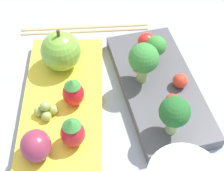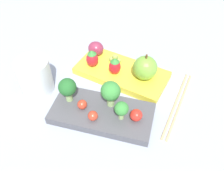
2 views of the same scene
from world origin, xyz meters
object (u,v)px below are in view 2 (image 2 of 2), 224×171
object	(u,v)px
bento_box_fruit	(120,72)
broccoli_floret_1	(121,109)
bento_box_savoury	(103,114)
chopsticks_pair	(178,104)
cherry_tomato_1	(136,115)
grape_cluster	(115,59)
broccoli_floret_0	(67,88)
drinking_cup	(35,76)
strawberry_0	(92,58)
strawberry_1	(115,66)
broccoli_floret_2	(111,92)
cherry_tomato_0	(93,116)
cherry_tomato_2	(82,104)
plum	(96,48)
apple	(145,68)

from	to	relation	value
bento_box_fruit	broccoli_floret_1	world-z (taller)	broccoli_floret_1
bento_box_savoury	chopsticks_pair	world-z (taller)	bento_box_savoury
cherry_tomato_1	grape_cluster	world-z (taller)	cherry_tomato_1
broccoli_floret_0	chopsticks_pair	bearing A→B (deg)	-160.17
bento_box_savoury	drinking_cup	distance (m)	0.18
broccoli_floret_1	bento_box_fruit	bearing A→B (deg)	-70.63
bento_box_savoury	grape_cluster	xyz separation A→B (m)	(0.03, -0.16, 0.02)
drinking_cup	strawberry_0	bearing A→B (deg)	-133.33
broccoli_floret_1	chopsticks_pair	world-z (taller)	broccoli_floret_1
strawberry_1	chopsticks_pair	distance (m)	0.17
broccoli_floret_2	cherry_tomato_0	distance (m)	0.06
bento_box_savoury	bento_box_fruit	world-z (taller)	same
bento_box_fruit	strawberry_0	bearing A→B (deg)	5.90
cherry_tomato_2	strawberry_0	size ratio (longest dim) A/B	0.45
chopsticks_pair	strawberry_0	bearing A→B (deg)	-10.42
bento_box_savoury	plum	xyz separation A→B (m)	(0.09, -0.17, 0.03)
broccoli_floret_2	apple	bearing A→B (deg)	-113.21
apple	cherry_tomato_0	bearing A→B (deg)	66.79
broccoli_floret_1	strawberry_0	distance (m)	0.18
broccoli_floret_2	cherry_tomato_2	world-z (taller)	broccoli_floret_2
bento_box_savoury	apple	size ratio (longest dim) A/B	3.31
broccoli_floret_0	strawberry_0	bearing A→B (deg)	-91.65
plum	chopsticks_pair	world-z (taller)	plum
bento_box_fruit	cherry_tomato_1	size ratio (longest dim) A/B	9.27
bento_box_savoury	grape_cluster	bearing A→B (deg)	-80.06
bento_box_savoury	cherry_tomato_1	bearing A→B (deg)	-177.76
drinking_cup	broccoli_floret_2	bearing A→B (deg)	179.32
plum	strawberry_1	bearing A→B (deg)	143.47
apple	plum	bearing A→B (deg)	-16.72
strawberry_0	broccoli_floret_2	bearing A→B (deg)	129.26
broccoli_floret_2	bento_box_savoury	bearing A→B (deg)	67.43
cherry_tomato_0	apple	xyz separation A→B (m)	(-0.07, -0.16, 0.02)
bento_box_savoury	apple	bearing A→B (deg)	-113.10
bento_box_fruit	strawberry_1	size ratio (longest dim) A/B	5.35
strawberry_0	strawberry_1	world-z (taller)	strawberry_0
broccoli_floret_0	cherry_tomato_2	xyz separation A→B (m)	(-0.04, 0.01, -0.03)
cherry_tomato_1	apple	size ratio (longest dim) A/B	0.38
bento_box_fruit	plum	distance (m)	0.09
broccoli_floret_2	chopsticks_pair	size ratio (longest dim) A/B	0.30
broccoli_floret_0	apple	distance (m)	0.19
bento_box_savoury	cherry_tomato_1	distance (m)	0.07
bento_box_fruit	strawberry_1	xyz separation A→B (m)	(0.01, 0.01, 0.03)
cherry_tomato_0	grape_cluster	distance (m)	0.19
bento_box_fruit	cherry_tomato_0	xyz separation A→B (m)	(0.00, 0.16, 0.02)
bento_box_fruit	broccoli_floret_1	bearing A→B (deg)	109.37
cherry_tomato_0	drinking_cup	size ratio (longest dim) A/B	0.25
broccoli_floret_2	plum	xyz separation A→B (m)	(0.10, -0.15, -0.02)
broccoli_floret_0	plum	distance (m)	0.17
bento_box_fruit	grape_cluster	bearing A→B (deg)	-48.93
broccoli_floret_0	strawberry_1	distance (m)	0.13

